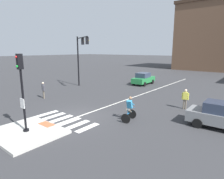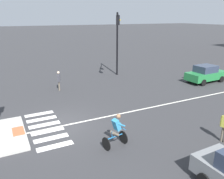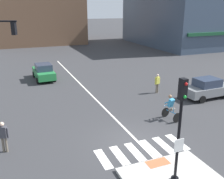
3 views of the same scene
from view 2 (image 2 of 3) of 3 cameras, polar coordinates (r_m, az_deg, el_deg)
ground_plane at (r=14.00m, az=-13.08°, el=-8.63°), size 300.00×300.00×0.00m
tactile_pad_front at (r=13.67m, az=-22.22°, el=-9.50°), size 1.10×0.60×0.01m
crosswalk_stripe_a at (r=15.84m, az=-17.62°, el=-5.82°), size 0.44×1.80×0.01m
crosswalk_stripe_b at (r=15.04m, az=-17.04°, el=-7.03°), size 0.44×1.80×0.01m
crosswalk_stripe_c at (r=14.26m, az=-16.39°, el=-8.38°), size 0.44×1.80×0.01m
crosswalk_stripe_d at (r=13.49m, az=-15.67°, el=-9.89°), size 0.44×1.80×0.01m
crosswalk_stripe_e at (r=12.73m, az=-14.84°, el=-11.57°), size 0.44×1.80×0.01m
crosswalk_stripe_f at (r=11.98m, az=-13.91°, el=-13.47°), size 0.44×1.80×0.01m
lane_centre_line at (r=18.59m, az=18.43°, el=-2.37°), size 0.14×28.00×0.01m
traffic_light_mast at (r=23.05m, az=1.36°, el=13.73°), size 4.19×2.29×6.48m
car_green_westbound_distant at (r=23.93m, az=22.23°, el=3.63°), size 1.98×4.17×1.64m
cyclist at (r=11.23m, az=1.02°, el=-10.07°), size 0.84×1.19×1.68m
pedestrian_at_curb_left at (r=20.09m, az=-13.07°, el=2.50°), size 0.53×0.32×1.67m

